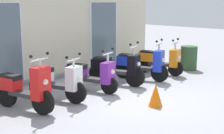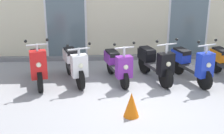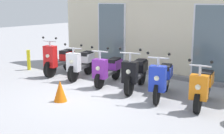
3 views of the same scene
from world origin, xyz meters
TOP-DOWN VIEW (x-y plane):
  - ground_plane at (0.00, 0.00)m, footprint 40.00×40.00m
  - scooter_red at (-2.44, 1.09)m, footprint 0.70×1.58m
  - scooter_white at (-1.53, 1.20)m, footprint 0.80×1.53m
  - scooter_purple at (-0.44, 1.22)m, footprint 0.73×1.53m
  - scooter_black at (0.54, 1.23)m, footprint 0.83×1.63m
  - scooter_blue at (1.45, 1.06)m, footprint 0.83×1.60m
  - traffic_cone at (-0.28, -0.73)m, footprint 0.32×0.32m

SIDE VIEW (x-z plane):
  - ground_plane at x=0.00m, z-range 0.00..0.00m
  - traffic_cone at x=-0.28m, z-range 0.00..0.52m
  - scooter_purple at x=-0.44m, z-range -0.14..1.03m
  - scooter_black at x=0.54m, z-range -0.15..1.08m
  - scooter_white at x=-1.53m, z-range -0.09..1.05m
  - scooter_red at x=-2.44m, z-range -0.14..1.14m
  - scooter_blue at x=1.45m, z-range -0.12..1.12m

